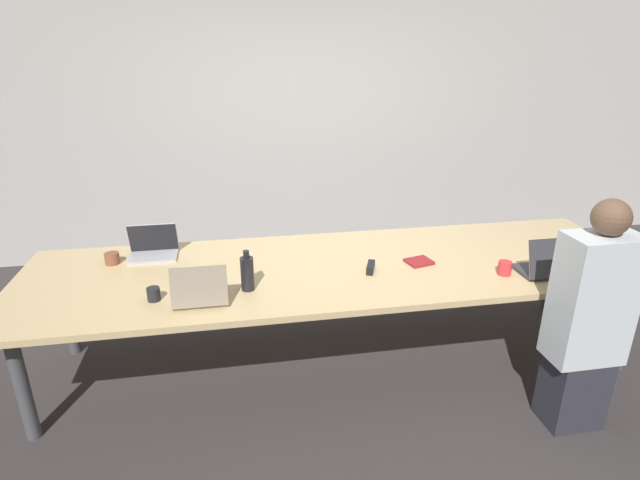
# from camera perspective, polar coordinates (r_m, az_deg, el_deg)

# --- Properties ---
(ground_plane) EXTENTS (24.00, 24.00, 0.00)m
(ground_plane) POSITION_cam_1_polar(r_m,az_deg,el_deg) (3.71, 2.25, -13.46)
(ground_plane) COLOR #383333
(curtain_wall) EXTENTS (12.00, 0.06, 2.80)m
(curtain_wall) POSITION_cam_1_polar(r_m,az_deg,el_deg) (5.28, -2.76, 13.50)
(curtain_wall) COLOR #BCB7B2
(curtain_wall) RESTS_ON ground_plane
(conference_table) EXTENTS (4.17, 1.23, 0.75)m
(conference_table) POSITION_cam_1_polar(r_m,az_deg,el_deg) (3.36, 2.42, -3.66)
(conference_table) COLOR #D6B77F
(conference_table) RESTS_ON ground_plane
(laptop_far_left) EXTENTS (0.33, 0.22, 0.23)m
(laptop_far_left) POSITION_cam_1_polar(r_m,az_deg,el_deg) (3.64, -18.52, -0.77)
(laptop_far_left) COLOR #B7B7BC
(laptop_far_left) RESTS_ON conference_table
(cup_far_left) EXTENTS (0.10, 0.10, 0.08)m
(cup_far_left) POSITION_cam_1_polar(r_m,az_deg,el_deg) (3.62, -22.66, -1.95)
(cup_far_left) COLOR brown
(cup_far_left) RESTS_ON conference_table
(laptop_near_left) EXTENTS (0.31, 0.24, 0.24)m
(laptop_near_left) POSITION_cam_1_polar(r_m,az_deg,el_deg) (2.90, -13.52, -5.88)
(laptop_near_left) COLOR gray
(laptop_near_left) RESTS_ON conference_table
(cup_near_left) EXTENTS (0.07, 0.07, 0.08)m
(cup_near_left) POSITION_cam_1_polar(r_m,az_deg,el_deg) (3.03, -18.48, -5.89)
(cup_near_left) COLOR #232328
(cup_near_left) RESTS_ON conference_table
(bottle_near_left) EXTENTS (0.08, 0.08, 0.25)m
(bottle_near_left) POSITION_cam_1_polar(r_m,az_deg,el_deg) (3.00, -8.32, -3.76)
(bottle_near_left) COLOR black
(bottle_near_left) RESTS_ON conference_table
(laptop_near_right) EXTENTS (0.33, 0.26, 0.26)m
(laptop_near_right) POSITION_cam_1_polar(r_m,az_deg,el_deg) (3.48, 24.57, -2.56)
(laptop_near_right) COLOR #333338
(laptop_near_right) RESTS_ON conference_table
(person_near_right) EXTENTS (0.40, 0.24, 1.39)m
(person_near_right) POSITION_cam_1_polar(r_m,az_deg,el_deg) (3.19, 28.26, -8.37)
(person_near_right) COLOR #2D2D38
(person_near_right) RESTS_ON ground_plane
(cup_near_right) EXTENTS (0.09, 0.09, 0.09)m
(cup_near_right) POSITION_cam_1_polar(r_m,az_deg,el_deg) (3.40, 20.36, -3.03)
(cup_near_right) COLOR red
(cup_near_right) RESTS_ON conference_table
(stapler) EXTENTS (0.10, 0.16, 0.05)m
(stapler) POSITION_cam_1_polar(r_m,az_deg,el_deg) (3.26, 5.81, -3.13)
(stapler) COLOR black
(stapler) RESTS_ON conference_table
(notebook) EXTENTS (0.19, 0.17, 0.02)m
(notebook) POSITION_cam_1_polar(r_m,az_deg,el_deg) (3.43, 11.25, -2.44)
(notebook) COLOR maroon
(notebook) RESTS_ON conference_table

